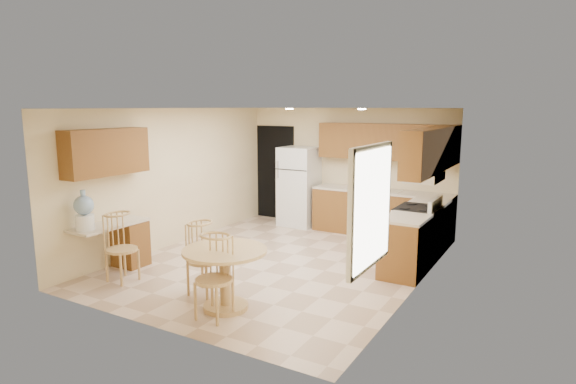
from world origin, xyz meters
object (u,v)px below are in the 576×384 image
Objects in this scene: dining_table at (225,270)px; water_crock at (84,212)px; refrigerator at (299,186)px; chair_table_a at (199,253)px; chair_table_b at (208,271)px; stove at (417,234)px; chair_desk at (116,242)px.

dining_table is 2.42m from water_crock.
refrigerator is 4.52m from dining_table.
chair_table_b is (0.60, -0.54, 0.01)m from chair_table_a.
dining_table is at bearing 5.00° from water_crock.
refrigerator reaches higher than chair_table_a.
stove is at bearing -114.52° from chair_table_b.
chair_table_a is (0.76, -4.16, -0.24)m from refrigerator.
chair_table_a is at bearing 11.31° from water_crock.
refrigerator is 4.23m from chair_table_a.
refrigerator is at bearing 106.87° from dining_table.
refrigerator is 4.64m from water_crock.
chair_table_a reaches higher than dining_table.
dining_table is 1.07× the size of chair_table_a.
water_crock is (-1.81, -0.36, 0.43)m from chair_table_a.
refrigerator reaches higher than chair_table_b.
stove is 3.80m from chair_table_b.
water_crock is (-3.92, -3.30, 0.56)m from stove.
refrigerator is at bearing 76.92° from water_crock.
chair_desk is at bearing 18.44° from water_crock.
dining_table is at bearing -116.86° from stove.
refrigerator reaches higher than dining_table.
chair_table_b is at bearing 45.98° from chair_table_a.
refrigerator is 1.68× the size of chair_desk.
chair_desk reaches higher than chair_table_a.
chair_desk is (-3.47, -3.15, 0.14)m from stove.
stove is 1.09× the size of chair_desk.
stove is 1.03× the size of dining_table.
stove reaches higher than dining_table.
stove is 5.16m from water_crock.
dining_table is at bearing 72.12° from chair_table_a.
refrigerator is 2.89× the size of water_crock.
water_crock is at bearing -80.80° from chair_table_a.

